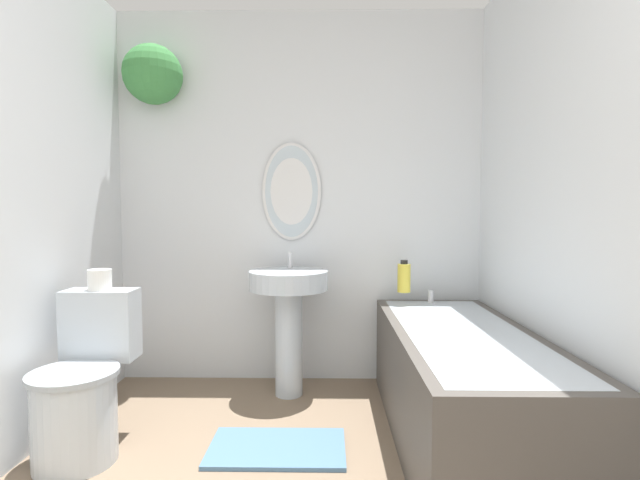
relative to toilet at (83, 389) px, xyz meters
The scene contains 8 objects.
wall_back 1.63m from the toilet, 50.89° to the left, with size 2.47×0.36×2.40m.
wall_right 2.35m from the toilet, 10.97° to the right, with size 0.06×2.93×2.40m.
toilet is the anchor object (origin of this frame).
pedestal_sink 1.16m from the toilet, 39.17° to the left, with size 0.47×0.47×0.86m.
bathtub 1.77m from the toilet, ahead, with size 0.65×1.59×0.62m.
shampoo_bottle 1.81m from the toilet, 26.13° to the left, with size 0.08×0.08×0.20m.
bath_mat 0.93m from the toilet, ahead, with size 0.63×0.37×0.02m.
toilet_paper_roll 0.51m from the toilet, 90.00° to the left, with size 0.11×0.11×0.10m.
Camera 1 is at (0.18, -0.22, 1.10)m, focal length 26.00 mm.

